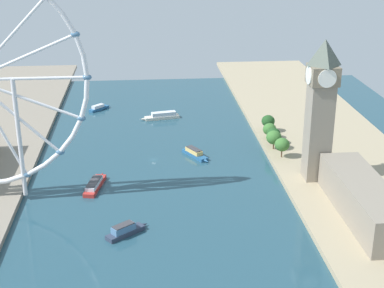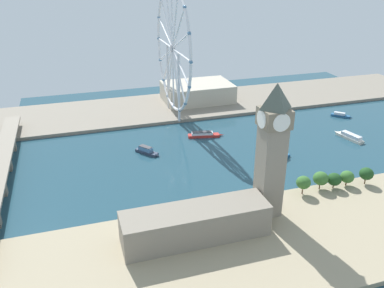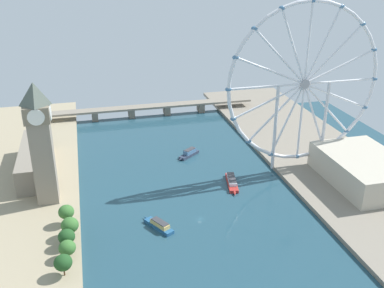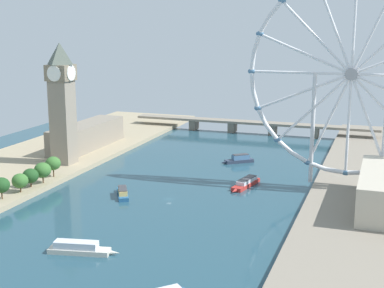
{
  "view_description": "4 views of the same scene",
  "coord_description": "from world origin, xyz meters",
  "px_view_note": "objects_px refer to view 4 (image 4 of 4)",
  "views": [
    {
      "loc": [
        5.21,
        347.47,
        144.51
      ],
      "look_at": [
        -24.07,
        10.96,
        14.34
      ],
      "focal_mm": 54.18,
      "sensor_mm": 36.0,
      "label": 1
    },
    {
      "loc": [
        -279.36,
        148.79,
        143.92
      ],
      "look_at": [
        -7.53,
        63.56,
        14.52
      ],
      "focal_mm": 37.62,
      "sensor_mm": 36.0,
      "label": 2
    },
    {
      "loc": [
        -64.41,
        -235.37,
        157.12
      ],
      "look_at": [
        17.79,
        91.16,
        12.48
      ],
      "focal_mm": 41.79,
      "sensor_mm": 36.0,
      "label": 3
    },
    {
      "loc": [
        112.57,
        -280.84,
        98.02
      ],
      "look_at": [
        -12.96,
        76.48,
        15.32
      ],
      "focal_mm": 52.29,
      "sensor_mm": 36.0,
      "label": 4
    }
  ],
  "objects_px": {
    "tour_boat_0": "(246,183)",
    "tour_boat_4": "(79,248)",
    "tour_boat_2": "(123,192)",
    "river_bridge": "(252,124)",
    "parliament_block": "(87,135)",
    "ferris_wheel": "(351,75)",
    "clock_tower": "(62,102)",
    "tour_boat_3": "(239,159)"
  },
  "relations": [
    {
      "from": "tour_boat_0",
      "to": "tour_boat_4",
      "type": "bearing_deg",
      "value": -8.11
    },
    {
      "from": "tour_boat_2",
      "to": "river_bridge",
      "type": "bearing_deg",
      "value": -37.02
    },
    {
      "from": "tour_boat_4",
      "to": "river_bridge",
      "type": "bearing_deg",
      "value": 76.64
    },
    {
      "from": "parliament_block",
      "to": "ferris_wheel",
      "type": "height_order",
      "value": "ferris_wheel"
    },
    {
      "from": "tour_boat_2",
      "to": "tour_boat_4",
      "type": "relative_size",
      "value": 0.79
    },
    {
      "from": "clock_tower",
      "to": "tour_boat_3",
      "type": "distance_m",
      "value": 129.54
    },
    {
      "from": "tour_boat_3",
      "to": "ferris_wheel",
      "type": "bearing_deg",
      "value": 112.2
    },
    {
      "from": "river_bridge",
      "to": "tour_boat_4",
      "type": "bearing_deg",
      "value": -91.75
    },
    {
      "from": "tour_boat_3",
      "to": "river_bridge",
      "type": "bearing_deg",
      "value": -119.54
    },
    {
      "from": "tour_boat_0",
      "to": "river_bridge",
      "type": "bearing_deg",
      "value": -156.48
    },
    {
      "from": "tour_boat_0",
      "to": "tour_boat_4",
      "type": "xyz_separation_m",
      "value": [
        -43.73,
        -122.45,
        0.22
      ]
    },
    {
      "from": "clock_tower",
      "to": "ferris_wheel",
      "type": "bearing_deg",
      "value": 2.69
    },
    {
      "from": "parliament_block",
      "to": "tour_boat_3",
      "type": "relative_size",
      "value": 3.83
    },
    {
      "from": "ferris_wheel",
      "to": "tour_boat_0",
      "type": "distance_m",
      "value": 88.65
    },
    {
      "from": "ferris_wheel",
      "to": "tour_boat_0",
      "type": "bearing_deg",
      "value": -167.93
    },
    {
      "from": "clock_tower",
      "to": "tour_boat_3",
      "type": "relative_size",
      "value": 3.82
    },
    {
      "from": "ferris_wheel",
      "to": "tour_boat_2",
      "type": "bearing_deg",
      "value": -155.36
    },
    {
      "from": "clock_tower",
      "to": "ferris_wheel",
      "type": "relative_size",
      "value": 0.65
    },
    {
      "from": "clock_tower",
      "to": "tour_boat_4",
      "type": "distance_m",
      "value": 158.22
    },
    {
      "from": "tour_boat_2",
      "to": "tour_boat_3",
      "type": "bearing_deg",
      "value": -53.33
    },
    {
      "from": "parliament_block",
      "to": "ferris_wheel",
      "type": "relative_size",
      "value": 0.65
    },
    {
      "from": "tour_boat_2",
      "to": "clock_tower",
      "type": "bearing_deg",
      "value": 25.81
    },
    {
      "from": "tour_boat_0",
      "to": "tour_boat_3",
      "type": "bearing_deg",
      "value": -149.94
    },
    {
      "from": "clock_tower",
      "to": "river_bridge",
      "type": "relative_size",
      "value": 0.37
    },
    {
      "from": "parliament_block",
      "to": "tour_boat_3",
      "type": "bearing_deg",
      "value": 1.56
    },
    {
      "from": "ferris_wheel",
      "to": "river_bridge",
      "type": "height_order",
      "value": "ferris_wheel"
    },
    {
      "from": "tour_boat_2",
      "to": "tour_boat_3",
      "type": "relative_size",
      "value": 1.16
    },
    {
      "from": "river_bridge",
      "to": "tour_boat_2",
      "type": "height_order",
      "value": "river_bridge"
    },
    {
      "from": "river_bridge",
      "to": "tour_boat_0",
      "type": "relative_size",
      "value": 6.71
    },
    {
      "from": "tour_boat_2",
      "to": "tour_boat_4",
      "type": "bearing_deg",
      "value": 163.51
    },
    {
      "from": "tour_boat_0",
      "to": "tour_boat_3",
      "type": "distance_m",
      "value": 59.01
    },
    {
      "from": "parliament_block",
      "to": "tour_boat_3",
      "type": "distance_m",
      "value": 121.36
    },
    {
      "from": "tour_boat_3",
      "to": "tour_boat_4",
      "type": "height_order",
      "value": "tour_boat_3"
    },
    {
      "from": "tour_boat_0",
      "to": "tour_boat_2",
      "type": "distance_m",
      "value": 75.42
    },
    {
      "from": "ferris_wheel",
      "to": "tour_boat_0",
      "type": "height_order",
      "value": "ferris_wheel"
    },
    {
      "from": "parliament_block",
      "to": "tour_boat_2",
      "type": "height_order",
      "value": "parliament_block"
    },
    {
      "from": "parliament_block",
      "to": "river_bridge",
      "type": "xyz_separation_m",
      "value": [
        104.7,
        112.1,
        -4.19
      ]
    },
    {
      "from": "tour_boat_3",
      "to": "tour_boat_4",
      "type": "xyz_separation_m",
      "value": [
        -24.98,
        -178.4,
        -0.12
      ]
    },
    {
      "from": "parliament_block",
      "to": "tour_boat_0",
      "type": "bearing_deg",
      "value": -20.66
    },
    {
      "from": "clock_tower",
      "to": "tour_boat_4",
      "type": "bearing_deg",
      "value": -55.91
    },
    {
      "from": "ferris_wheel",
      "to": "tour_boat_3",
      "type": "bearing_deg",
      "value": 150.22
    },
    {
      "from": "clock_tower",
      "to": "tour_boat_4",
      "type": "height_order",
      "value": "clock_tower"
    }
  ]
}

